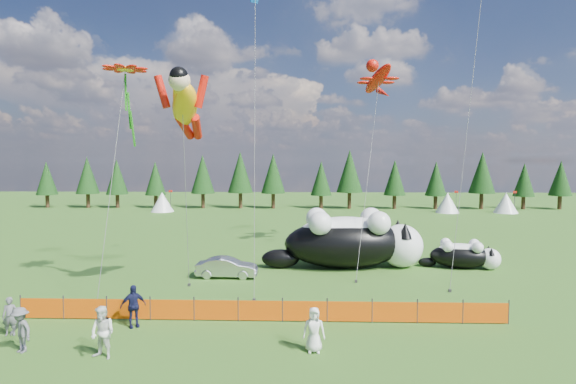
% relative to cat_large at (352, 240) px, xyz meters
% --- Properties ---
extents(ground, '(160.00, 160.00, 0.00)m').
position_rel_cat_large_xyz_m(ground, '(-5.25, -7.44, -1.88)').
color(ground, '#0D3A0A').
rests_on(ground, ground).
extents(safety_fence, '(22.06, 0.06, 1.10)m').
position_rel_cat_large_xyz_m(safety_fence, '(-5.25, -10.44, -1.37)').
color(safety_fence, '#262626').
rests_on(safety_fence, ground).
extents(tree_line, '(90.00, 4.00, 8.00)m').
position_rel_cat_large_xyz_m(tree_line, '(-5.25, 37.56, 2.12)').
color(tree_line, black).
rests_on(tree_line, ground).
extents(festival_tents, '(50.00, 3.20, 2.80)m').
position_rel_cat_large_xyz_m(festival_tents, '(5.75, 32.56, -0.48)').
color(festival_tents, white).
rests_on(festival_tents, ground).
extents(cat_large, '(10.95, 4.36, 3.95)m').
position_rel_cat_large_xyz_m(cat_large, '(0.00, 0.00, 0.00)').
color(cat_large, black).
rests_on(cat_large, ground).
extents(cat_small, '(5.28, 2.51, 1.92)m').
position_rel_cat_large_xyz_m(cat_small, '(7.50, 0.01, -0.97)').
color(cat_small, black).
rests_on(cat_small, ground).
extents(car, '(3.80, 1.36, 1.25)m').
position_rel_cat_large_xyz_m(car, '(-8.03, -2.86, -1.25)').
color(car, silver).
rests_on(car, ground).
extents(spectator_a, '(0.66, 0.51, 1.60)m').
position_rel_cat_large_xyz_m(spectator_a, '(-15.45, -12.38, -1.08)').
color(spectator_a, '#59595E').
rests_on(spectator_a, ground).
extents(spectator_b, '(1.07, 0.82, 1.94)m').
position_rel_cat_large_xyz_m(spectator_b, '(-10.64, -14.41, -0.91)').
color(spectator_b, silver).
rests_on(spectator_b, ground).
extents(spectator_c, '(1.22, 1.05, 1.86)m').
position_rel_cat_large_xyz_m(spectator_c, '(-10.70, -11.28, -0.95)').
color(spectator_c, '#15173A').
rests_on(spectator_c, ground).
extents(spectator_d, '(1.26, 1.00, 1.73)m').
position_rel_cat_large_xyz_m(spectator_d, '(-13.98, -13.98, -1.01)').
color(spectator_d, '#59595E').
rests_on(spectator_d, ground).
extents(spectator_e, '(0.84, 0.55, 1.71)m').
position_rel_cat_large_xyz_m(spectator_e, '(-2.92, -13.58, -1.02)').
color(spectator_e, silver).
rests_on(spectator_e, ground).
extents(superhero_kite, '(4.95, 5.19, 12.09)m').
position_rel_cat_large_xyz_m(superhero_kite, '(-9.50, -6.69, 8.20)').
color(superhero_kite, '#FFAA0D').
rests_on(superhero_kite, ground).
extents(gecko_kite, '(5.13, 13.48, 17.01)m').
position_rel_cat_large_xyz_m(gecko_kite, '(2.57, 6.12, 11.79)').
color(gecko_kite, red).
rests_on(gecko_kite, ground).
extents(flower_kite, '(2.62, 5.06, 12.57)m').
position_rel_cat_large_xyz_m(flower_kite, '(-12.94, -5.87, 10.12)').
color(flower_kite, red).
rests_on(flower_kite, ground).
extents(diamond_kite_a, '(1.01, 6.42, 18.47)m').
position_rel_cat_large_xyz_m(diamond_kite_a, '(-6.29, -1.98, 14.53)').
color(diamond_kite_a, '#0C51B7').
rests_on(diamond_kite_a, ground).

